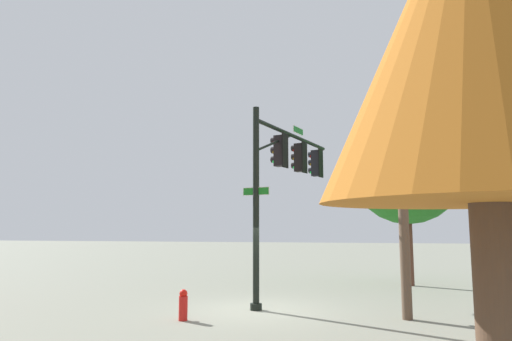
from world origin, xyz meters
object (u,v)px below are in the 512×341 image
Objects in this scene: signal_pole_assembly at (288,168)px; tree_mid at (479,26)px; utility_pole at (402,187)px; fire_hydrant at (183,305)px; tree_near at (406,169)px.

signal_pole_assembly is 0.93× the size of tree_mid.
utility_pole reaches higher than tree_mid.
utility_pole is at bearing -129.20° from signal_pole_assembly.
utility_pole is 6.94m from fire_hydrant.
fire_hydrant is at bearing 150.97° from signal_pole_assembly.
tree_mid is at bearing -162.31° from signal_pole_assembly.
signal_pole_assembly is at bearing 133.86° from tree_near.
fire_hydrant is 0.11× the size of tree_near.
tree_near is at bearing -4.42° from tree_mid.
tree_near is (7.52, -1.12, 1.44)m from utility_pole.
tree_near is at bearing -8.44° from utility_pole.
utility_pole is 8.46× the size of fire_hydrant.
tree_near is at bearing -46.14° from signal_pole_assembly.
fire_hydrant is at bearing 141.14° from tree_near.
fire_hydrant is at bearing 40.95° from tree_mid.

